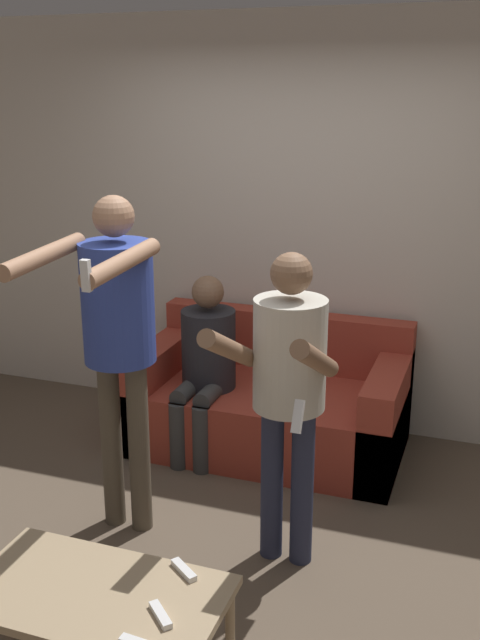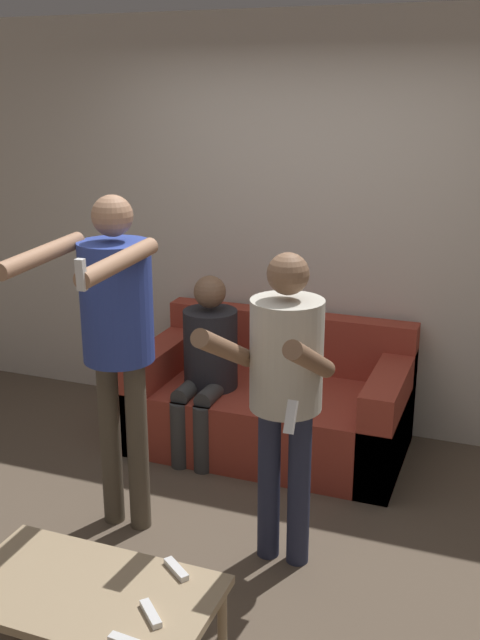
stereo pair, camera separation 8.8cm
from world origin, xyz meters
TOP-DOWN VIEW (x-y plane):
  - ground_plane at (0.00, 0.00)m, footprint 14.00×14.00m
  - wall_back at (0.00, 1.71)m, footprint 6.40×0.06m
  - couch at (-0.08, 1.22)m, footprint 1.69×0.92m
  - person_standing_left at (-0.52, 0.06)m, footprint 0.48×0.79m
  - person_standing_right at (0.35, 0.06)m, footprint 0.46×0.75m
  - person_seated at (-0.45, 1.01)m, footprint 0.34×0.54m
  - coffee_table at (-0.12, -0.93)m, footprint 1.00×0.56m
  - remote_mid at (0.18, -0.98)m, footprint 0.13×0.13m
  - remote_far at (0.15, -0.71)m, footprint 0.14×0.12m

SIDE VIEW (x-z plane):
  - ground_plane at x=0.00m, z-range 0.00..0.00m
  - couch at x=-0.08m, z-range -0.13..0.68m
  - coffee_table at x=-0.12m, z-range 0.16..0.56m
  - remote_mid at x=0.18m, z-range 0.40..0.42m
  - remote_far at x=0.15m, z-range 0.40..0.42m
  - person_seated at x=-0.45m, z-range 0.06..1.20m
  - person_standing_right at x=0.35m, z-range 0.20..1.75m
  - person_standing_left at x=-0.52m, z-range 0.25..2.01m
  - wall_back at x=0.00m, z-range 0.00..2.70m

